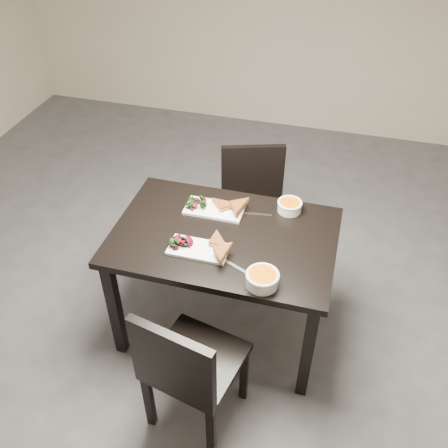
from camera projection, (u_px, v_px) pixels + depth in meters
name	position (u px, v px, depth m)	size (l,w,h in m)	color
ground	(190.00, 291.00, 3.36)	(5.00, 5.00, 0.00)	#47474C
room_shell	(172.00, 7.00, 2.19)	(5.02, 5.02, 2.81)	beige
table	(224.00, 248.00, 2.72)	(1.20, 0.80, 0.75)	black
chair_near	(187.00, 366.00, 2.33)	(0.50, 0.50, 0.85)	black
chair_far	(253.00, 202.00, 3.32)	(0.53, 0.53, 0.85)	black
plate_near	(198.00, 249.00, 2.56)	(0.31, 0.16, 0.02)	white
sandwich_near	(211.00, 245.00, 2.53)	(0.16, 0.12, 0.05)	#96481F
salad_near	(180.00, 242.00, 2.56)	(0.10, 0.09, 0.04)	black
soup_bowl_near	(262.00, 278.00, 2.35)	(0.16, 0.16, 0.07)	white
cutlery_near	(236.00, 267.00, 2.46)	(0.18, 0.02, 0.00)	silver
plate_far	(214.00, 209.00, 2.81)	(0.33, 0.17, 0.02)	white
sandwich_far	(225.00, 208.00, 2.77)	(0.17, 0.12, 0.05)	#96481F
salad_far	(197.00, 202.00, 2.82)	(0.10, 0.09, 0.05)	black
soup_bowl_far	(290.00, 206.00, 2.80)	(0.14, 0.14, 0.06)	white
cutlery_far	(256.00, 214.00, 2.79)	(0.18, 0.02, 0.00)	silver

